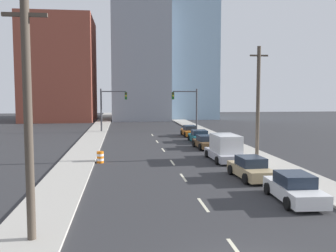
% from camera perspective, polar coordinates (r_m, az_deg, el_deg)
% --- Properties ---
extents(sidewalk_left, '(2.89, 97.93, 0.15)m').
position_cam_1_polar(sidewalk_left, '(59.93, -10.52, -0.45)').
color(sidewalk_left, '#ADA89E').
rests_on(sidewalk_left, ground).
extents(sidewalk_right, '(2.89, 97.93, 0.15)m').
position_cam_1_polar(sidewalk_right, '(60.98, 4.22, -0.29)').
color(sidewalk_right, '#ADA89E').
rests_on(sidewalk_right, ground).
extents(lane_stripe_at_2m, '(0.16, 2.40, 0.01)m').
position_cam_1_polar(lane_stripe_at_2m, '(14.39, 10.51, -18.29)').
color(lane_stripe_at_2m, beige).
rests_on(lane_stripe_at_2m, ground).
extents(lane_stripe_at_8m, '(0.16, 2.40, 0.01)m').
position_cam_1_polar(lane_stripe_at_8m, '(19.59, 5.38, -11.85)').
color(lane_stripe_at_8m, beige).
rests_on(lane_stripe_at_8m, ground).
extents(lane_stripe_at_14m, '(0.16, 2.40, 0.01)m').
position_cam_1_polar(lane_stripe_at_14m, '(25.52, 2.35, -7.84)').
color(lane_stripe_at_14m, beige).
rests_on(lane_stripe_at_14m, ground).
extents(lane_stripe_at_19m, '(0.16, 2.40, 0.01)m').
position_cam_1_polar(lane_stripe_at_19m, '(30.86, 0.68, -5.59)').
color(lane_stripe_at_19m, beige).
rests_on(lane_stripe_at_19m, ground).
extents(lane_stripe_at_26m, '(0.16, 2.40, 0.01)m').
position_cam_1_polar(lane_stripe_at_26m, '(37.64, -0.73, -3.67)').
color(lane_stripe_at_26m, beige).
rests_on(lane_stripe_at_26m, ground).
extents(lane_stripe_at_33m, '(0.16, 2.40, 0.01)m').
position_cam_1_polar(lane_stripe_at_33m, '(44.14, -1.67, -2.39)').
color(lane_stripe_at_33m, beige).
rests_on(lane_stripe_at_33m, ground).
extents(lane_stripe_at_40m, '(0.16, 2.40, 0.01)m').
position_cam_1_polar(lane_stripe_at_40m, '(51.13, -2.41, -1.38)').
color(lane_stripe_at_40m, beige).
rests_on(lane_stripe_at_40m, ground).
extents(building_brick_left, '(14.00, 16.00, 21.12)m').
position_cam_1_polar(building_brick_left, '(81.74, -16.15, 8.23)').
color(building_brick_left, brown).
rests_on(building_brick_left, ground).
extents(building_office_center, '(12.00, 20.00, 24.13)m').
position_cam_1_polar(building_office_center, '(84.93, -4.36, 9.30)').
color(building_office_center, gray).
rests_on(building_office_center, ground).
extents(building_glass_right, '(13.00, 20.00, 36.08)m').
position_cam_1_polar(building_glass_right, '(90.61, 2.30, 12.84)').
color(building_glass_right, '#8CADC6').
rests_on(building_glass_right, ground).
extents(traffic_signal_left, '(3.90, 0.35, 6.36)m').
position_cam_1_polar(traffic_signal_left, '(55.44, -9.06, 3.28)').
color(traffic_signal_left, '#38383D').
rests_on(traffic_signal_left, ground).
extents(traffic_signal_right, '(3.90, 0.35, 6.36)m').
position_cam_1_polar(traffic_signal_right, '(56.32, 3.33, 3.36)').
color(traffic_signal_right, '#38383D').
rests_on(traffic_signal_right, ground).
extents(utility_pole_left_near, '(1.60, 0.32, 9.31)m').
position_cam_1_polar(utility_pole_left_near, '(14.76, -20.55, 1.19)').
color(utility_pole_left_near, '#473D33').
rests_on(utility_pole_left_near, ground).
extents(utility_pole_right_mid, '(1.60, 0.32, 9.72)m').
position_cam_1_polar(utility_pole_right_mid, '(33.55, 13.55, 3.68)').
color(utility_pole_right_mid, '#473D33').
rests_on(utility_pole_right_mid, ground).
extents(traffic_barrel, '(0.56, 0.56, 0.95)m').
position_cam_1_polar(traffic_barrel, '(31.15, -10.29, -4.69)').
color(traffic_barrel, orange).
rests_on(traffic_barrel, ground).
extents(sedan_white, '(2.26, 4.69, 1.49)m').
position_cam_1_polar(sedan_white, '(21.03, 18.69, -9.01)').
color(sedan_white, silver).
rests_on(sedan_white, ground).
extents(sedan_tan, '(2.22, 4.59, 1.48)m').
position_cam_1_polar(sedan_tan, '(25.66, 12.48, -6.36)').
color(sedan_tan, tan).
rests_on(sedan_tan, ground).
extents(box_truck_silver, '(2.57, 5.48, 2.22)m').
position_cam_1_polar(box_truck_silver, '(31.93, 8.70, -3.40)').
color(box_truck_silver, '#B2B2BC').
rests_on(box_truck_silver, ground).
extents(sedan_brown, '(2.17, 4.34, 1.35)m').
position_cam_1_polar(sedan_brown, '(38.84, 5.71, -2.49)').
color(sedan_brown, brown).
rests_on(sedan_brown, ground).
extents(sedan_teal, '(2.20, 4.67, 1.38)m').
position_cam_1_polar(sedan_teal, '(43.94, 4.78, -1.61)').
color(sedan_teal, '#196B75').
rests_on(sedan_teal, ground).
extents(sedan_orange, '(2.00, 4.56, 1.40)m').
position_cam_1_polar(sedan_orange, '(49.96, 3.33, -0.79)').
color(sedan_orange, orange).
rests_on(sedan_orange, ground).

